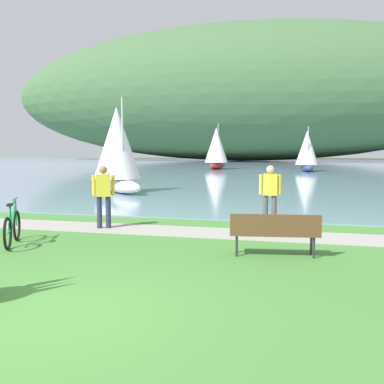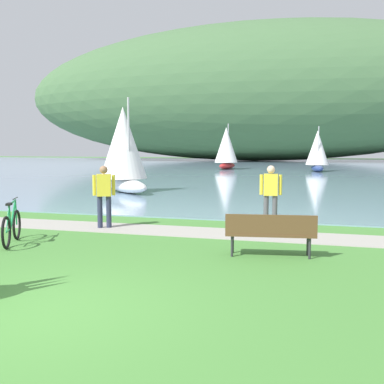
# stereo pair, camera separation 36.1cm
# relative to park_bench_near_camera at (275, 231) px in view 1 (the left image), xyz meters

# --- Properties ---
(ground_plane) EXTENTS (200.00, 200.00, 0.00)m
(ground_plane) POSITION_rel_park_bench_near_camera_xyz_m (-2.64, -4.04, -0.52)
(ground_plane) COLOR #478438
(bay_water) EXTENTS (180.00, 80.00, 0.04)m
(bay_water) POSITION_rel_park_bench_near_camera_xyz_m (-2.64, 44.23, -0.50)
(bay_water) COLOR #7A99B2
(bay_water) RESTS_ON ground
(distant_hillside) EXTENTS (83.71, 28.00, 22.93)m
(distant_hillside) POSITION_rel_park_bench_near_camera_xyz_m (-10.62, 69.59, 10.98)
(distant_hillside) COLOR #42663D
(distant_hillside) RESTS_ON bay_water
(shoreline_path) EXTENTS (60.00, 1.50, 0.01)m
(shoreline_path) POSITION_rel_park_bench_near_camera_xyz_m (-2.64, 2.20, -0.52)
(shoreline_path) COLOR #A39E93
(shoreline_path) RESTS_ON ground
(park_bench_near_camera) EXTENTS (1.85, 0.74, 0.88)m
(park_bench_near_camera) POSITION_rel_park_bench_near_camera_xyz_m (0.00, 0.00, 0.00)
(park_bench_near_camera) COLOR brown
(park_bench_near_camera) RESTS_ON ground
(bicycle_leaning_near_bench) EXTENTS (0.80, 1.63, 1.01)m
(bicycle_leaning_near_bench) POSITION_rel_park_bench_near_camera_xyz_m (-5.82, -0.37, -0.12)
(bicycle_leaning_near_bench) COLOR black
(bicycle_leaning_near_bench) RESTS_ON ground
(person_at_shoreline) EXTENTS (0.61, 0.25, 1.71)m
(person_at_shoreline) POSITION_rel_park_bench_near_camera_xyz_m (-0.40, 3.56, 0.46)
(person_at_shoreline) COLOR #4C4C51
(person_at_shoreline) RESTS_ON ground
(person_on_the_grass) EXTENTS (0.57, 0.35, 1.71)m
(person_on_the_grass) POSITION_rel_park_bench_near_camera_xyz_m (-4.76, 2.14, 0.46)
(person_on_the_grass) COLOR #282D47
(person_on_the_grass) RESTS_ON ground
(sailboat_nearest_to_shore) EXTENTS (2.57, 4.06, 4.67)m
(sailboat_nearest_to_shore) POSITION_rel_park_bench_near_camera_xyz_m (-8.60, 36.99, 1.71)
(sailboat_nearest_to_shore) COLOR #B22323
(sailboat_nearest_to_shore) RESTS_ON bay_water
(sailboat_mid_bay) EXTENTS (2.39, 3.63, 4.14)m
(sailboat_mid_bay) POSITION_rel_park_bench_near_camera_xyz_m (0.41, 34.86, 1.47)
(sailboat_mid_bay) COLOR navy
(sailboat_mid_bay) RESTS_ON bay_water
(sailboat_toward_hillside) EXTENTS (3.67, 3.57, 4.53)m
(sailboat_toward_hillside) POSITION_rel_park_bench_near_camera_xyz_m (-8.38, 11.45, 1.65)
(sailboat_toward_hillside) COLOR white
(sailboat_toward_hillside) RESTS_ON bay_water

